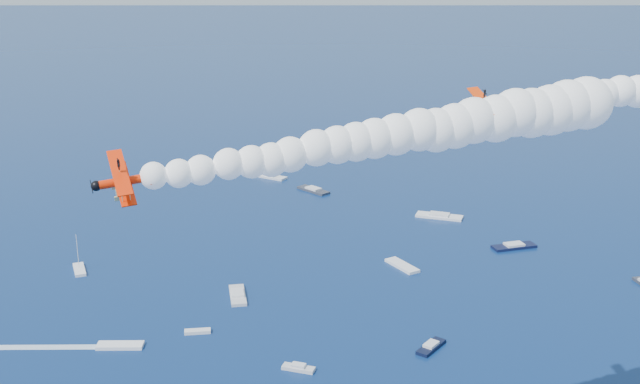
{
  "coord_description": "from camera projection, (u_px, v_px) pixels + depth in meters",
  "views": [
    {
      "loc": [
        4.5,
        -59.15,
        77.17
      ],
      "look_at": [
        -2.65,
        29.21,
        49.14
      ],
      "focal_mm": 44.66,
      "sensor_mm": 36.0,
      "label": 1
    }
  ],
  "objects": [
    {
      "name": "biplane_lead",
      "position": [
        486.0,
        109.0,
        98.33
      ],
      "size": [
        8.45,
        9.74,
        6.65
      ],
      "primitive_type": null,
      "rotation": [
        -0.3,
        0.07,
        3.46
      ],
      "color": "#FF3905"
    },
    {
      "name": "biplane_trail",
      "position": [
        126.0,
        181.0,
        84.0
      ],
      "size": [
        9.94,
        11.09,
        7.77
      ],
      "primitive_type": null,
      "rotation": [
        -0.39,
        0.07,
        3.57
      ],
      "color": "#FF2B05"
    },
    {
      "name": "smoke_trail_trail",
      "position": [
        388.0,
        137.0,
        93.1
      ],
      "size": [
        63.56,
        50.11,
        11.39
      ],
      "primitive_type": null,
      "rotation": [
        0.0,
        0.0,
        3.57
      ],
      "color": "white"
    },
    {
      "name": "spectator_boats",
      "position": [
        383.0,
        295.0,
        180.8
      ],
      "size": [
        191.46,
        175.55,
        0.7
      ],
      "color": "silver",
      "rests_on": "ground"
    }
  ]
}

